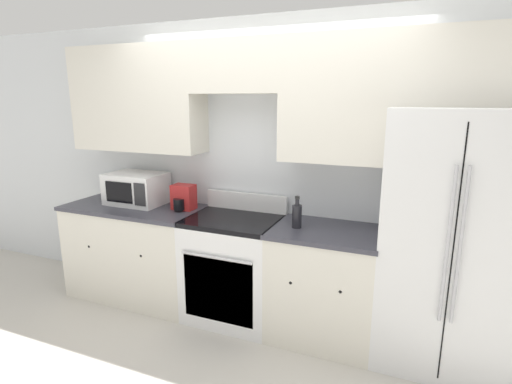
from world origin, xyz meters
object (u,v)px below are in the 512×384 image
refrigerator (449,241)px  bottle (297,215)px  microwave (137,188)px  oven_range (234,268)px

refrigerator → bottle: size_ratio=7.31×
bottle → microwave: bearing=175.7°
oven_range → refrigerator: (1.68, 0.06, 0.47)m
oven_range → microwave: bearing=175.2°
oven_range → refrigerator: 1.74m
refrigerator → bottle: 1.11m
bottle → oven_range: bearing=176.5°
oven_range → refrigerator: bearing=2.1°
refrigerator → bottle: refrigerator is taller
oven_range → bottle: bottle is taller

